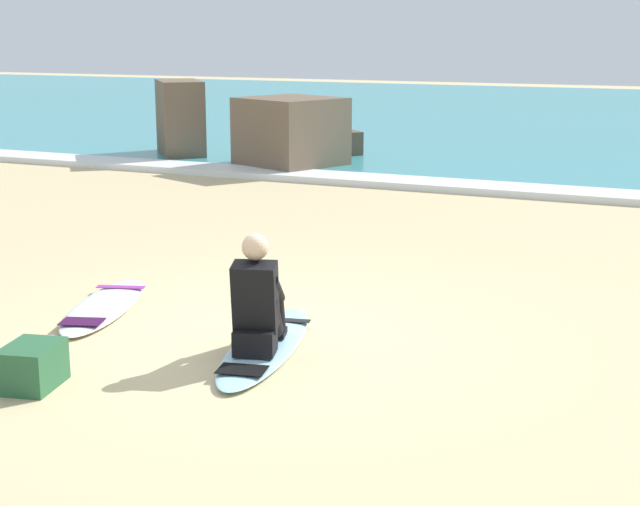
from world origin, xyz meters
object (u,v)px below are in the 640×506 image
Objects in this scene: beach_bag at (32,366)px; surfboard_main at (266,345)px; surfer_seated at (257,305)px; surfboard_spare_near at (104,306)px.

surfboard_main is at bearing 50.75° from beach_bag.
beach_bag is (-1.17, -1.44, 0.12)m from surfboard_main.
surfboard_main is 4.58× the size of beach_bag.
surfer_seated is at bearing -80.71° from surfboard_main.
beach_bag is (-1.20, -1.24, -0.28)m from surfer_seated.
surfboard_main is 1.95m from surfboard_spare_near.
beach_bag is at bearing -134.15° from surfer_seated.
beach_bag is at bearing -68.30° from surfboard_spare_near.
surfboard_main is 1.11× the size of surfboard_spare_near.
beach_bag is at bearing -129.25° from surfboard_main.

